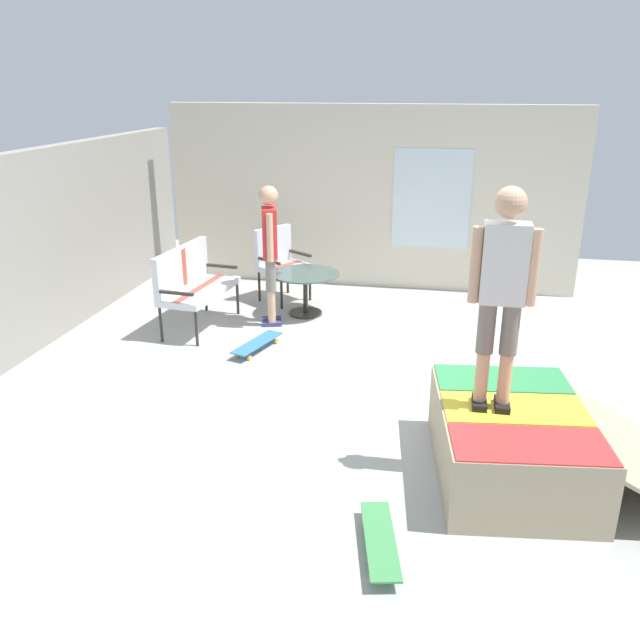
# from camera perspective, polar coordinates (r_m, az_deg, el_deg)

# --- Properties ---
(ground_plane) EXTENTS (12.00, 12.00, 0.10)m
(ground_plane) POSITION_cam_1_polar(r_m,az_deg,el_deg) (6.55, 4.31, -7.12)
(ground_plane) COLOR #A8A8A3
(house_facade) EXTENTS (0.23, 6.00, 2.64)m
(house_facade) POSITION_cam_1_polar(r_m,az_deg,el_deg) (9.79, 4.43, 10.57)
(house_facade) COLOR beige
(house_facade) RESTS_ON ground_plane
(skate_ramp) EXTENTS (1.78, 2.07, 0.59)m
(skate_ramp) POSITION_cam_1_polar(r_m,az_deg,el_deg) (5.42, 16.65, -10.11)
(skate_ramp) COLOR tan
(skate_ramp) RESTS_ON ground_plane
(patio_bench) EXTENTS (1.30, 0.68, 1.02)m
(patio_bench) POSITION_cam_1_polar(r_m,az_deg,el_deg) (8.29, -11.16, 3.47)
(patio_bench) COLOR #2D2823
(patio_bench) RESTS_ON ground_plane
(patio_chair_near_house) EXTENTS (0.82, 0.80, 1.02)m
(patio_chair_near_house) POSITION_cam_1_polar(r_m,az_deg,el_deg) (9.22, -3.61, 5.49)
(patio_chair_near_house) COLOR #2D2823
(patio_chair_near_house) RESTS_ON ground_plane
(patio_table) EXTENTS (0.90, 0.90, 0.57)m
(patio_table) POSITION_cam_1_polar(r_m,az_deg,el_deg) (8.64, -1.28, 3.06)
(patio_table) COLOR #2D2823
(patio_table) RESTS_ON ground_plane
(person_watching) EXTENTS (0.46, 0.31, 1.76)m
(person_watching) POSITION_cam_1_polar(r_m,az_deg,el_deg) (8.15, -4.39, 6.56)
(person_watching) COLOR navy
(person_watching) RESTS_ON ground_plane
(person_skater) EXTENTS (0.24, 0.48, 1.68)m
(person_skater) POSITION_cam_1_polar(r_m,az_deg,el_deg) (4.88, 15.63, 3.00)
(person_skater) COLOR black
(person_skater) RESTS_ON skate_ramp
(skateboard_by_bench) EXTENTS (0.82, 0.43, 0.10)m
(skateboard_by_bench) POSITION_cam_1_polar(r_m,az_deg,el_deg) (7.60, -5.50, -2.05)
(skateboard_by_bench) COLOR #3372B2
(skateboard_by_bench) RESTS_ON ground_plane
(skateboard_spare) EXTENTS (0.82, 0.36, 0.10)m
(skateboard_spare) POSITION_cam_1_polar(r_m,az_deg,el_deg) (4.59, 5.26, -18.59)
(skateboard_spare) COLOR #3F8C4C
(skateboard_spare) RESTS_ON ground_plane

